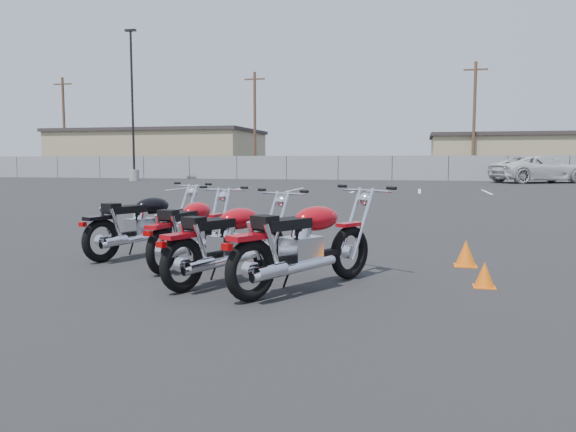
% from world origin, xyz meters
% --- Properties ---
extents(ground, '(120.00, 120.00, 0.00)m').
position_xyz_m(ground, '(0.00, 0.00, 0.00)').
color(ground, black).
rests_on(ground, ground).
extents(motorcycle_front_red, '(0.82, 2.12, 1.04)m').
position_xyz_m(motorcycle_front_red, '(-1.05, 0.07, 0.47)').
color(motorcycle_front_red, black).
rests_on(motorcycle_front_red, ground).
extents(motorcycle_second_black, '(1.26, 2.14, 1.07)m').
position_xyz_m(motorcycle_second_black, '(-2.04, 0.61, 0.49)').
color(motorcycle_second_black, black).
rests_on(motorcycle_second_black, ground).
extents(motorcycle_third_red, '(1.29, 2.09, 1.05)m').
position_xyz_m(motorcycle_third_red, '(-0.18, -0.83, 0.48)').
color(motorcycle_third_red, black).
rests_on(motorcycle_third_red, ground).
extents(motorcycle_rear_red, '(1.61, 2.15, 1.12)m').
position_xyz_m(motorcycle_rear_red, '(0.78, -1.05, 0.51)').
color(motorcycle_rear_red, black).
rests_on(motorcycle_rear_red, ground).
extents(training_cone_near, '(0.30, 0.30, 0.36)m').
position_xyz_m(training_cone_near, '(2.63, 0.81, 0.18)').
color(training_cone_near, orange).
rests_on(training_cone_near, ground).
extents(training_cone_far, '(0.24, 0.24, 0.29)m').
position_xyz_m(training_cone_far, '(2.74, -0.47, 0.14)').
color(training_cone_far, orange).
rests_on(training_cone_far, ground).
extents(light_pole_west, '(0.80, 0.70, 10.58)m').
position_xyz_m(light_pole_west, '(-17.94, 29.63, 2.78)').
color(light_pole_west, gray).
rests_on(light_pole_west, ground).
extents(chainlink_fence, '(80.06, 0.06, 1.80)m').
position_xyz_m(chainlink_fence, '(-0.00, 35.00, 0.90)').
color(chainlink_fence, gray).
rests_on(chainlink_fence, ground).
extents(tan_building_west, '(18.40, 10.40, 4.30)m').
position_xyz_m(tan_building_west, '(-22.00, 42.00, 2.16)').
color(tan_building_west, tan).
rests_on(tan_building_west, ground).
extents(tan_building_east, '(14.40, 9.40, 3.70)m').
position_xyz_m(tan_building_east, '(10.00, 44.00, 1.86)').
color(tan_building_east, tan).
rests_on(tan_building_east, ground).
extents(utility_pole_a, '(1.80, 0.24, 9.00)m').
position_xyz_m(utility_pole_a, '(-30.00, 39.00, 4.69)').
color(utility_pole_a, '#4B3223').
rests_on(utility_pole_a, ground).
extents(utility_pole_b, '(1.80, 0.24, 9.00)m').
position_xyz_m(utility_pole_b, '(-12.00, 40.00, 4.69)').
color(utility_pole_b, '#4B3223').
rests_on(utility_pole_b, ground).
extents(utility_pole_c, '(1.80, 0.24, 9.00)m').
position_xyz_m(utility_pole_c, '(6.00, 39.00, 4.69)').
color(utility_pole_c, '#4B3223').
rests_on(utility_pole_c, ground).
extents(parking_line_stripes, '(15.12, 4.00, 0.01)m').
position_xyz_m(parking_line_stripes, '(-2.50, 20.00, 0.00)').
color(parking_line_stripes, silver).
rests_on(parking_line_stripes, ground).
extents(white_van, '(5.74, 7.76, 2.74)m').
position_xyz_m(white_van, '(9.57, 32.10, 1.37)').
color(white_van, silver).
rests_on(white_van, ground).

